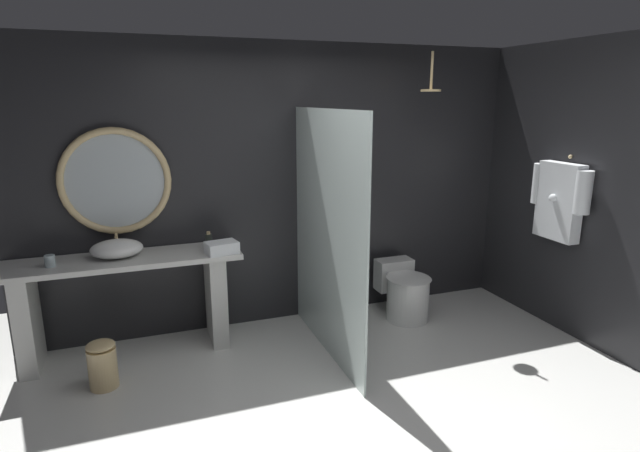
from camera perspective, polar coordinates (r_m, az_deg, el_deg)
ground_plane at (r=3.66m, az=5.31°, el=-21.04°), size 5.76×5.76×0.00m
back_wall_panel at (r=4.85m, az=-3.96°, el=4.48°), size 4.80×0.10×2.60m
side_wall_right at (r=5.10m, az=26.39°, el=3.53°), size 0.10×2.47×2.60m
vanity_counter at (r=4.56m, az=-20.80°, el=-7.11°), size 1.89×0.50×0.84m
vessel_sink at (r=4.47m, az=-21.67°, el=-2.36°), size 0.41×0.34×0.17m
tumbler_cup at (r=4.44m, az=-27.83°, el=-3.45°), size 0.08×0.08×0.09m
soap_dispenser at (r=4.48m, az=-12.26°, el=-1.66°), size 0.06×0.06×0.15m
round_wall_mirror at (r=4.56m, az=-21.77°, el=4.62°), size 0.89×0.06×0.89m
shower_glass_panel at (r=4.17m, az=0.79°, el=-1.10°), size 0.02×1.57×2.03m
rain_shower_head at (r=4.81m, az=12.25°, el=14.97°), size 0.18×0.18×0.34m
hanging_bathrobe at (r=5.02m, az=25.08°, el=2.89°), size 0.20×0.63×0.75m
toilet at (r=5.13m, az=9.37°, el=-7.28°), size 0.43×0.63×0.52m
waste_bin at (r=4.25m, az=-23.04°, el=-13.96°), size 0.21×0.21×0.37m
folded_hand_towel at (r=4.34m, az=-10.88°, el=-2.38°), size 0.28×0.22×0.10m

